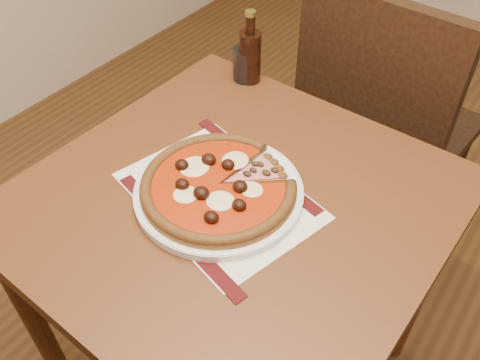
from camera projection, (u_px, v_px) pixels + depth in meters
The scene contains 8 objects.
table at pixel (235, 229), 1.10m from camera, with size 0.83×0.83×0.75m.
chair_far at pixel (381, 120), 1.53m from camera, with size 0.50×0.50×0.97m.
placemat at pixel (219, 195), 1.03m from camera, with size 0.39×0.28×0.00m, color white.
plate at pixel (219, 192), 1.02m from camera, with size 0.34×0.34×0.02m, color white.
pizza at pixel (218, 185), 1.01m from camera, with size 0.31×0.31×0.04m.
ham_slice at pixel (261, 176), 1.03m from camera, with size 0.10×0.13×0.02m.
water_glass at pixel (246, 64), 1.31m from camera, with size 0.07×0.07×0.08m, color white.
bottle at pixel (250, 54), 1.28m from camera, with size 0.06×0.06×0.19m.
Camera 1 is at (-0.44, 0.08, 1.48)m, focal length 38.00 mm.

